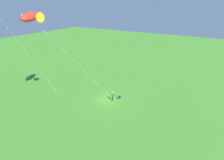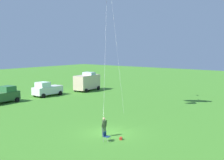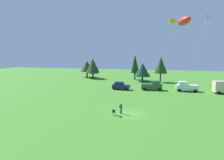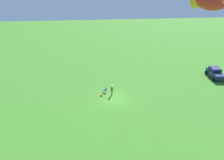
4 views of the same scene
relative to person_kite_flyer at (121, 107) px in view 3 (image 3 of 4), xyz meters
The scene contains 10 objects.
ground_plane 1.56m from the person_kite_flyer, 15.55° to the left, with size 160.00×160.00×0.00m, color #3D7E26.
person_kite_flyer is the anchor object (origin of this frame).
folding_chair 1.46m from the person_kite_flyer, 132.92° to the right, with size 0.54×0.54×0.82m.
backpack_on_grass 1.96m from the person_kite_flyer, 83.11° to the right, with size 0.32×0.22×0.22m, color #B22B1B.
car_navy_hatch 21.22m from the person_kite_flyer, 100.80° to the left, with size 4.40×2.67×1.89m.
truck_green_flatbed 22.25m from the person_kite_flyer, 80.32° to the left, with size 5.19×2.85×2.34m.
truck_white_pickup 24.87m from the person_kite_flyer, 61.96° to the left, with size 5.06×2.53×2.34m.
treeline_distant 40.84m from the person_kite_flyer, 102.84° to the left, with size 30.81×12.22×8.40m.
kite_large_fish 17.78m from the person_kite_flyer, 39.56° to the left, with size 11.05×9.56×15.38m.
kite_diamond_rainbow 21.18m from the person_kite_flyer, 36.37° to the left, with size 5.18×6.27×15.77m.
Camera 3 is at (4.76, -32.24, 9.55)m, focal length 35.00 mm.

